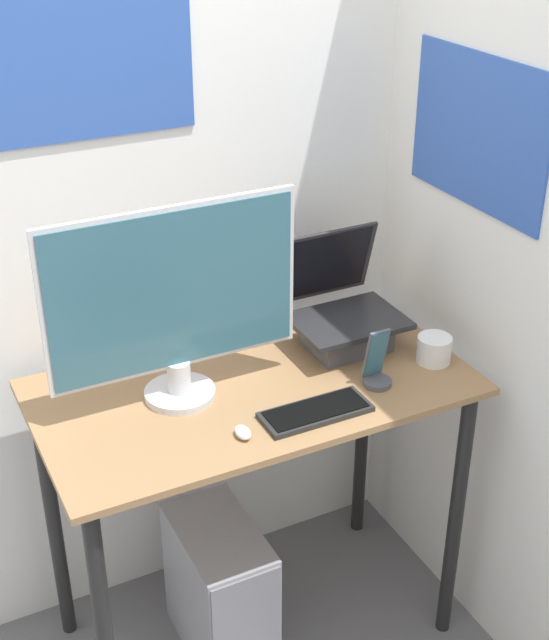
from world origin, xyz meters
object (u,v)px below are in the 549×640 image
Objects in this scene: cell_phone at (377,368)px; keyboard at (316,412)px; monitor at (174,305)px; mouse at (243,432)px; laptop at (343,319)px; computer_tower at (220,590)px.

keyboard is at bearing -165.63° from cell_phone.
monitor is at bearing 160.07° from cell_phone.
keyboard is 4.89× the size of mouse.
monitor is at bearing 140.01° from keyboard.
cell_phone reaches higher than mouse.
keyboard is at bearing 1.40° from mouse.
cell_phone reaches higher than keyboard.
laptop is 0.48× the size of monitor.
cell_phone is at bearing -97.23° from laptop.
cell_phone is at bearing 14.37° from keyboard.
monitor reaches higher than mouse.
laptop is 0.53m from mouse.
computer_tower is at bearing 137.24° from keyboard.
laptop is at bearing 32.51° from mouse.
monitor is 11.33× the size of mouse.
mouse reaches higher than computer_tower.
laptop reaches higher than cell_phone.
cell_phone is 0.37× the size of computer_tower.
monitor reaches higher than laptop.
mouse is 0.13× the size of computer_tower.
laptop is at bearing 49.17° from keyboard.
laptop is at bearing 11.70° from computer_tower.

